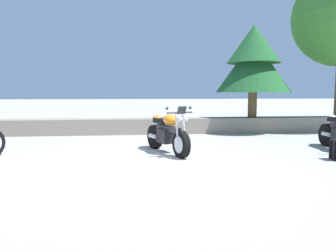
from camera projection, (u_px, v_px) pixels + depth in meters
The scene contains 4 objects.
ground_plane at pixel (141, 163), 6.77m from camera, with size 120.00×120.00×0.00m, color #A3A099.
stone_wall at pixel (138, 126), 11.49m from camera, with size 36.00×0.80×0.55m, color gray.
motorcycle_orange_centre at pixel (167, 133), 7.85m from camera, with size 0.99×1.98×1.18m.
pine_tree_far_left at pixel (254, 60), 11.70m from camera, with size 2.71×2.71×3.38m.
Camera 1 is at (-0.15, -6.67, 1.50)m, focal length 34.28 mm.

